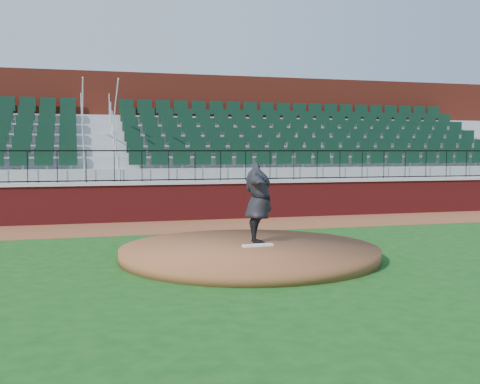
# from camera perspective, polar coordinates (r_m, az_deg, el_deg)

# --- Properties ---
(ground) EXTENTS (90.00, 90.00, 0.00)m
(ground) POSITION_cam_1_polar(r_m,az_deg,el_deg) (12.92, 1.81, -6.21)
(ground) COLOR #144614
(ground) RESTS_ON ground
(warning_track) EXTENTS (34.00, 3.20, 0.01)m
(warning_track) POSITION_cam_1_polar(r_m,az_deg,el_deg) (18.08, -3.36, -3.26)
(warning_track) COLOR brown
(warning_track) RESTS_ON ground
(field_wall) EXTENTS (34.00, 0.35, 1.20)m
(field_wall) POSITION_cam_1_polar(r_m,az_deg,el_deg) (19.58, -4.37, -0.96)
(field_wall) COLOR maroon
(field_wall) RESTS_ON ground
(wall_cap) EXTENTS (34.00, 0.45, 0.10)m
(wall_cap) POSITION_cam_1_polar(r_m,az_deg,el_deg) (19.53, -4.38, 0.94)
(wall_cap) COLOR #B7B7B7
(wall_cap) RESTS_ON field_wall
(wall_railing) EXTENTS (34.00, 0.05, 1.00)m
(wall_railing) POSITION_cam_1_polar(r_m,az_deg,el_deg) (19.51, -4.39, 2.55)
(wall_railing) COLOR black
(wall_railing) RESTS_ON wall_cap
(seating_stands) EXTENTS (34.00, 5.10, 4.60)m
(seating_stands) POSITION_cam_1_polar(r_m,az_deg,el_deg) (22.18, -5.78, 4.01)
(seating_stands) COLOR gray
(seating_stands) RESTS_ON ground
(concourse_wall) EXTENTS (34.00, 0.50, 5.50)m
(concourse_wall) POSITION_cam_1_polar(r_m,az_deg,el_deg) (24.95, -6.91, 5.03)
(concourse_wall) COLOR maroon
(concourse_wall) RESTS_ON ground
(pitchers_mound) EXTENTS (5.51, 5.51, 0.25)m
(pitchers_mound) POSITION_cam_1_polar(r_m,az_deg,el_deg) (12.60, 0.91, -5.89)
(pitchers_mound) COLOR brown
(pitchers_mound) RESTS_ON ground
(pitching_rubber) EXTENTS (0.68, 0.22, 0.04)m
(pitching_rubber) POSITION_cam_1_polar(r_m,az_deg,el_deg) (12.63, 1.74, -5.19)
(pitching_rubber) COLOR white
(pitching_rubber) RESTS_ON pitchers_mound
(pitcher) EXTENTS (0.94, 2.25, 1.78)m
(pitcher) POSITION_cam_1_polar(r_m,az_deg,el_deg) (13.09, 1.79, -1.05)
(pitcher) COLOR black
(pitcher) RESTS_ON pitchers_mound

